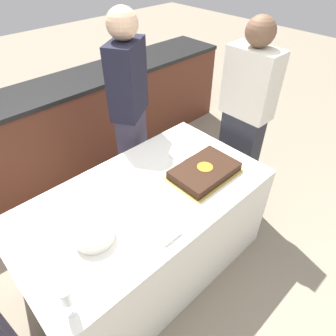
{
  "coord_description": "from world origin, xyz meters",
  "views": [
    {
      "loc": [
        -0.81,
        -1.09,
        2.09
      ],
      "look_at": [
        0.22,
        0.0,
        0.86
      ],
      "focal_mm": 32.0,
      "sensor_mm": 36.0,
      "label": 1
    }
  ],
  "objects_px": {
    "person_seated_right": "(244,123)",
    "wine_glass": "(66,298)",
    "plate_stack": "(94,234)",
    "cake": "(205,171)",
    "person_cutting_cake": "(130,115)"
  },
  "relations": [
    {
      "from": "wine_glass",
      "to": "person_cutting_cake",
      "type": "xyz_separation_m",
      "value": [
        1.13,
        1.01,
        0.02
      ]
    },
    {
      "from": "plate_stack",
      "to": "cake",
      "type": "bearing_deg",
      "value": -3.7
    },
    {
      "from": "plate_stack",
      "to": "person_cutting_cake",
      "type": "distance_m",
      "value": 1.13
    },
    {
      "from": "cake",
      "to": "wine_glass",
      "type": "xyz_separation_m",
      "value": [
        -1.13,
        -0.21,
        0.08
      ]
    },
    {
      "from": "cake",
      "to": "person_cutting_cake",
      "type": "relative_size",
      "value": 0.29
    },
    {
      "from": "wine_glass",
      "to": "person_cutting_cake",
      "type": "distance_m",
      "value": 1.51
    },
    {
      "from": "plate_stack",
      "to": "wine_glass",
      "type": "distance_m",
      "value": 0.4
    },
    {
      "from": "plate_stack",
      "to": "person_seated_right",
      "type": "xyz_separation_m",
      "value": [
        1.45,
        0.08,
        0.06
      ]
    },
    {
      "from": "cake",
      "to": "wine_glass",
      "type": "distance_m",
      "value": 1.15
    },
    {
      "from": "wine_glass",
      "to": "person_seated_right",
      "type": "distance_m",
      "value": 1.77
    },
    {
      "from": "person_seated_right",
      "to": "person_cutting_cake",
      "type": "bearing_deg",
      "value": -137.63
    },
    {
      "from": "cake",
      "to": "person_seated_right",
      "type": "xyz_separation_m",
      "value": [
        0.61,
        0.13,
        0.06
      ]
    },
    {
      "from": "person_seated_right",
      "to": "wine_glass",
      "type": "bearing_deg",
      "value": -78.97
    },
    {
      "from": "cake",
      "to": "plate_stack",
      "type": "xyz_separation_m",
      "value": [
        -0.84,
        0.05,
        0.01
      ]
    },
    {
      "from": "plate_stack",
      "to": "person_cutting_cake",
      "type": "xyz_separation_m",
      "value": [
        0.84,
        0.75,
        0.09
      ]
    }
  ]
}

